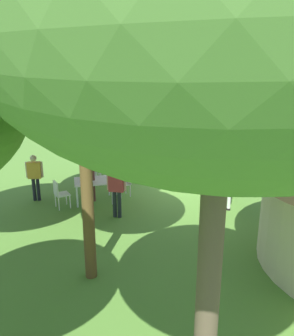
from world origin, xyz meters
TOP-DOWN VIEW (x-y plane):
  - ground_plane at (0.00, 0.00)m, footprint 36.00×36.00m
  - shade_umbrella at (2.77, 0.81)m, footprint 4.12×4.12m
  - patio_dining_table at (2.77, 0.81)m, footprint 1.43×1.23m
  - patio_chair_east_end at (1.73, 0.29)m, footprint 0.57×0.58m
  - patio_chair_near_lawn at (3.78, 1.39)m, footprint 0.58×0.59m
  - guest_beside_umbrella at (1.91, 2.13)m, footprint 0.57×0.31m
  - guest_behind_table at (4.73, 0.69)m, footprint 0.57×0.21m
  - standing_watcher at (-3.44, -2.33)m, footprint 0.43×0.51m
  - striped_lounge_chair at (-2.56, -1.18)m, footprint 0.95×0.82m
  - zebra_nearest_camera at (-1.58, 1.04)m, footprint 1.11×2.14m
  - zebra_by_umbrella at (2.30, -1.44)m, footprint 1.97×1.59m
  - acacia_tree_far_lawn at (2.28, 5.11)m, footprint 3.30×3.30m
  - acacia_tree_left_background at (0.58, 8.26)m, footprint 3.91×3.91m

SIDE VIEW (x-z plane):
  - ground_plane at x=0.00m, z-range 0.00..0.00m
  - striped_lounge_chair at x=-2.56m, z-range -0.07..0.58m
  - patio_chair_east_end at x=1.73m, z-range 0.07..0.97m
  - patio_chair_near_lawn at x=3.78m, z-range 0.07..0.97m
  - patio_dining_table at x=2.77m, z-range 0.29..1.03m
  - guest_behind_table at x=4.73m, z-range 0.16..1.74m
  - guest_beside_umbrella at x=1.91m, z-range 0.17..1.81m
  - zebra_by_umbrella at x=2.30m, z-range 0.22..1.75m
  - zebra_nearest_camera at x=-1.58m, z-range 0.23..1.77m
  - standing_watcher at x=-3.44m, z-range 0.17..1.85m
  - shade_umbrella at x=2.77m, z-range 1.24..4.71m
  - acacia_tree_left_background at x=0.58m, z-range 1.56..7.06m
  - acacia_tree_far_lawn at x=2.28m, z-range 1.83..7.53m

